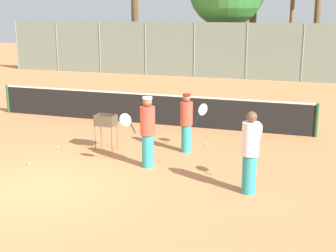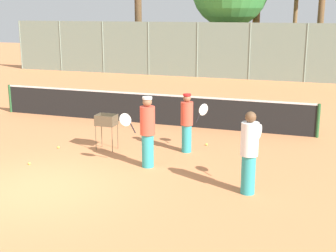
# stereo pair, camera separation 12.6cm
# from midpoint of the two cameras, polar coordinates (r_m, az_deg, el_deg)

# --- Properties ---
(ground_plane) EXTENTS (80.00, 80.00, 0.00)m
(ground_plane) POSITION_cam_midpoint_polar(r_m,az_deg,el_deg) (10.85, -15.25, -7.41)
(ground_plane) COLOR #D37F4C
(tennis_net) EXTENTS (11.50, 0.10, 1.07)m
(tennis_net) POSITION_cam_midpoint_polar(r_m,az_deg,el_deg) (16.29, -2.36, 2.24)
(tennis_net) COLOR #26592D
(tennis_net) RESTS_ON ground_plane
(back_fence) EXTENTS (27.68, 0.08, 3.19)m
(back_fence) POSITION_cam_midpoint_polar(r_m,az_deg,el_deg) (27.39, 6.84, 9.10)
(back_fence) COLOR gray
(back_fence) RESTS_ON ground_plane
(player_white_outfit) EXTENTS (0.69, 0.70, 1.65)m
(player_white_outfit) POSITION_cam_midpoint_polar(r_m,az_deg,el_deg) (12.92, 2.62, 0.48)
(player_white_outfit) COLOR teal
(player_white_outfit) RESTS_ON ground_plane
(player_red_cap) EXTENTS (0.84, 0.58, 1.80)m
(player_red_cap) POSITION_cam_midpoint_polar(r_m,az_deg,el_deg) (11.64, -2.24, -0.62)
(player_red_cap) COLOR teal
(player_red_cap) RESTS_ON ground_plane
(player_yellow_shirt) EXTENTS (0.38, 0.92, 1.81)m
(player_yellow_shirt) POSITION_cam_midpoint_polar(r_m,az_deg,el_deg) (10.10, 10.24, -3.14)
(player_yellow_shirt) COLOR teal
(player_yellow_shirt) RESTS_ON ground_plane
(ball_cart) EXTENTS (0.56, 0.41, 1.02)m
(ball_cart) POSITION_cam_midpoint_polar(r_m,az_deg,el_deg) (13.24, -7.22, 0.38)
(ball_cart) COLOR brown
(ball_cart) RESTS_ON ground_plane
(tennis_ball_0) EXTENTS (0.07, 0.07, 0.07)m
(tennis_ball_0) POSITION_cam_midpoint_polar(r_m,az_deg,el_deg) (13.78, -12.96, -2.54)
(tennis_ball_0) COLOR #D1E54C
(tennis_ball_0) RESTS_ON ground_plane
(tennis_ball_1) EXTENTS (0.07, 0.07, 0.07)m
(tennis_ball_1) POSITION_cam_midpoint_polar(r_m,az_deg,el_deg) (13.77, 4.98, -2.25)
(tennis_ball_1) COLOR #D1E54C
(tennis_ball_1) RESTS_ON ground_plane
(tennis_ball_3) EXTENTS (0.07, 0.07, 0.07)m
(tennis_ball_3) POSITION_cam_midpoint_polar(r_m,az_deg,el_deg) (12.54, -16.27, -4.40)
(tennis_ball_3) COLOR #D1E54C
(tennis_ball_3) RESTS_ON ground_plane
(tennis_ball_4) EXTENTS (0.07, 0.07, 0.07)m
(tennis_ball_4) POSITION_cam_midpoint_polar(r_m,az_deg,el_deg) (16.55, -6.97, 0.47)
(tennis_ball_4) COLOR #D1E54C
(tennis_ball_4) RESTS_ON ground_plane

